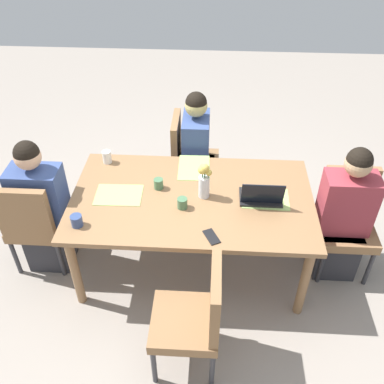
{
  "coord_description": "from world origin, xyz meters",
  "views": [
    {
      "loc": [
        0.15,
        -2.53,
        2.83
      ],
      "look_at": [
        0.0,
        0.0,
        0.78
      ],
      "focal_mm": 39.98,
      "sensor_mm": 36.0,
      "label": 1
    }
  ],
  "objects_px": {
    "person_head_right_left_mid": "(342,220)",
    "coffee_mug_near_right": "(107,157)",
    "chair_head_right_left_mid": "(347,216)",
    "chair_near_right_near": "(196,315)",
    "phone_black": "(212,237)",
    "chair_far_left_near": "(188,156)",
    "laptop_head_right_left_mid": "(261,196)",
    "person_head_left_left_far": "(44,212)",
    "coffee_mug_centre_right": "(159,184)",
    "person_far_left_near": "(196,157)",
    "coffee_mug_centre_left": "(77,221)",
    "flower_vase": "(204,179)",
    "coffee_mug_near_left": "(182,203)",
    "chair_head_left_left_far": "(34,221)",
    "dining_table": "(192,204)"
  },
  "relations": [
    {
      "from": "chair_far_left_near",
      "to": "phone_black",
      "type": "distance_m",
      "value": 1.37
    },
    {
      "from": "laptop_head_right_left_mid",
      "to": "person_head_left_left_far",
      "type": "bearing_deg",
      "value": -179.74
    },
    {
      "from": "person_head_right_left_mid",
      "to": "coffee_mug_near_right",
      "type": "relative_size",
      "value": 11.06
    },
    {
      "from": "phone_black",
      "to": "coffee_mug_centre_right",
      "type": "bearing_deg",
      "value": 12.43
    },
    {
      "from": "person_head_right_left_mid",
      "to": "person_head_left_left_far",
      "type": "distance_m",
      "value": 2.39
    },
    {
      "from": "person_far_left_near",
      "to": "chair_near_right_near",
      "type": "bearing_deg",
      "value": -86.88
    },
    {
      "from": "person_far_left_near",
      "to": "coffee_mug_near_right",
      "type": "height_order",
      "value": "person_far_left_near"
    },
    {
      "from": "person_head_right_left_mid",
      "to": "coffee_mug_centre_right",
      "type": "height_order",
      "value": "person_head_right_left_mid"
    },
    {
      "from": "person_head_left_left_far",
      "to": "coffee_mug_centre_right",
      "type": "xyz_separation_m",
      "value": [
        0.93,
        0.12,
        0.24
      ]
    },
    {
      "from": "chair_head_right_left_mid",
      "to": "person_head_left_left_far",
      "type": "xyz_separation_m",
      "value": [
        -2.45,
        -0.13,
        0.03
      ]
    },
    {
      "from": "person_far_left_near",
      "to": "person_head_right_left_mid",
      "type": "distance_m",
      "value": 1.45
    },
    {
      "from": "coffee_mug_near_left",
      "to": "laptop_head_right_left_mid",
      "type": "bearing_deg",
      "value": 10.68
    },
    {
      "from": "person_far_left_near",
      "to": "coffee_mug_centre_left",
      "type": "distance_m",
      "value": 1.46
    },
    {
      "from": "chair_far_left_near",
      "to": "coffee_mug_centre_right",
      "type": "xyz_separation_m",
      "value": [
        -0.18,
        -0.8,
        0.27
      ]
    },
    {
      "from": "chair_far_left_near",
      "to": "person_far_left_near",
      "type": "distance_m",
      "value": 0.1
    },
    {
      "from": "coffee_mug_centre_right",
      "to": "phone_black",
      "type": "xyz_separation_m",
      "value": [
        0.43,
        -0.52,
        -0.04
      ]
    },
    {
      "from": "laptop_head_right_left_mid",
      "to": "coffee_mug_near_left",
      "type": "distance_m",
      "value": 0.6
    },
    {
      "from": "person_far_left_near",
      "to": "person_head_left_left_far",
      "type": "distance_m",
      "value": 1.47
    },
    {
      "from": "person_head_right_left_mid",
      "to": "phone_black",
      "type": "xyz_separation_m",
      "value": [
        -1.03,
        -0.46,
        0.21
      ]
    },
    {
      "from": "chair_head_left_left_far",
      "to": "chair_head_right_left_mid",
      "type": "bearing_deg",
      "value": 4.61
    },
    {
      "from": "chair_near_right_near",
      "to": "person_head_left_left_far",
      "type": "bearing_deg",
      "value": 145.56
    },
    {
      "from": "person_head_left_left_far",
      "to": "phone_black",
      "type": "height_order",
      "value": "person_head_left_left_far"
    },
    {
      "from": "coffee_mug_centre_right",
      "to": "person_head_left_left_far",
      "type": "bearing_deg",
      "value": -172.73
    },
    {
      "from": "person_far_left_near",
      "to": "chair_near_right_near",
      "type": "height_order",
      "value": "person_far_left_near"
    },
    {
      "from": "chair_head_left_left_far",
      "to": "person_head_left_left_far",
      "type": "xyz_separation_m",
      "value": [
        0.06,
        0.07,
        0.03
      ]
    },
    {
      "from": "coffee_mug_centre_left",
      "to": "chair_near_right_near",
      "type": "bearing_deg",
      "value": -31.57
    },
    {
      "from": "coffee_mug_near_left",
      "to": "phone_black",
      "type": "xyz_separation_m",
      "value": [
        0.23,
        -0.3,
        -0.04
      ]
    },
    {
      "from": "person_head_left_left_far",
      "to": "flower_vase",
      "type": "relative_size",
      "value": 3.97
    },
    {
      "from": "person_far_left_near",
      "to": "person_head_left_left_far",
      "type": "xyz_separation_m",
      "value": [
        -1.19,
        -0.86,
        0.0
      ]
    },
    {
      "from": "phone_black",
      "to": "chair_far_left_near",
      "type": "bearing_deg",
      "value": -16.33
    },
    {
      "from": "person_far_left_near",
      "to": "person_head_right_left_mid",
      "type": "height_order",
      "value": "same"
    },
    {
      "from": "person_head_right_left_mid",
      "to": "phone_black",
      "type": "bearing_deg",
      "value": -156.04
    },
    {
      "from": "chair_near_right_near",
      "to": "coffee_mug_near_left",
      "type": "bearing_deg",
      "value": 100.63
    },
    {
      "from": "chair_head_right_left_mid",
      "to": "phone_black",
      "type": "distance_m",
      "value": 1.23
    },
    {
      "from": "chair_head_left_left_far",
      "to": "coffee_mug_near_left",
      "type": "distance_m",
      "value": 1.23
    },
    {
      "from": "coffee_mug_near_right",
      "to": "flower_vase",
      "type": "bearing_deg",
      "value": -25.82
    },
    {
      "from": "flower_vase",
      "to": "coffee_mug_near_left",
      "type": "distance_m",
      "value": 0.25
    },
    {
      "from": "person_far_left_near",
      "to": "coffee_mug_near_left",
      "type": "relative_size",
      "value": 14.19
    },
    {
      "from": "chair_head_right_left_mid",
      "to": "chair_near_right_near",
      "type": "xyz_separation_m",
      "value": [
        -1.17,
        -1.01,
        0.0
      ]
    },
    {
      "from": "coffee_mug_near_left",
      "to": "coffee_mug_centre_left",
      "type": "relative_size",
      "value": 0.97
    },
    {
      "from": "coffee_mug_near_right",
      "to": "phone_black",
      "type": "distance_m",
      "value": 1.25
    },
    {
      "from": "chair_near_right_near",
      "to": "phone_black",
      "type": "xyz_separation_m",
      "value": [
        0.08,
        0.48,
        0.23
      ]
    },
    {
      "from": "person_head_right_left_mid",
      "to": "coffee_mug_near_right",
      "type": "height_order",
      "value": "person_head_right_left_mid"
    },
    {
      "from": "laptop_head_right_left_mid",
      "to": "coffee_mug_near_left",
      "type": "height_order",
      "value": "laptop_head_right_left_mid"
    },
    {
      "from": "flower_vase",
      "to": "coffee_mug_near_right",
      "type": "relative_size",
      "value": 2.78
    },
    {
      "from": "flower_vase",
      "to": "coffee_mug_centre_left",
      "type": "height_order",
      "value": "flower_vase"
    },
    {
      "from": "coffee_mug_near_left",
      "to": "chair_head_right_left_mid",
      "type": "bearing_deg",
      "value": 9.98
    },
    {
      "from": "chair_far_left_near",
      "to": "coffee_mug_near_right",
      "type": "bearing_deg",
      "value": -144.24
    },
    {
      "from": "chair_near_right_near",
      "to": "dining_table",
      "type": "bearing_deg",
      "value": 95.13
    },
    {
      "from": "chair_head_left_left_far",
      "to": "dining_table",
      "type": "bearing_deg",
      "value": 4.38
    }
  ]
}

